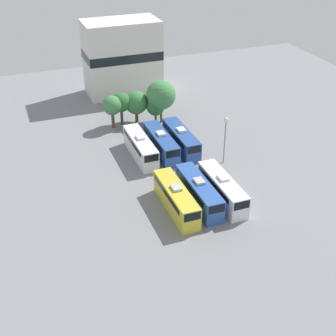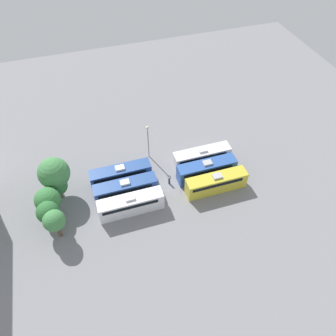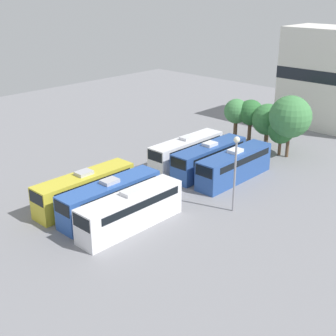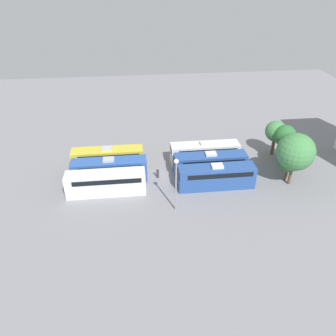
{
  "view_description": "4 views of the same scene",
  "coord_description": "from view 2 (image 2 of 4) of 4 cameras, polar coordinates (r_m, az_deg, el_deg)",
  "views": [
    {
      "loc": [
        -22.16,
        -54.77,
        36.57
      ],
      "look_at": [
        -1.72,
        -0.2,
        1.8
      ],
      "focal_mm": 50.0,
      "sensor_mm": 36.0,
      "label": 1
    },
    {
      "loc": [
        -36.01,
        11.33,
        45.55
      ],
      "look_at": [
        1.14,
        -0.44,
        3.2
      ],
      "focal_mm": 35.0,
      "sensor_mm": 36.0,
      "label": 2
    },
    {
      "loc": [
        31.61,
        -32.83,
        20.74
      ],
      "look_at": [
        1.27,
        -0.82,
        3.25
      ],
      "focal_mm": 50.0,
      "sensor_mm": 36.0,
      "label": 3
    },
    {
      "loc": [
        41.21,
        -3.48,
        27.13
      ],
      "look_at": [
        1.06,
        1.05,
        2.1
      ],
      "focal_mm": 35.0,
      "sensor_mm": 36.0,
      "label": 4
    }
  ],
  "objects": [
    {
      "name": "tree_1",
      "position": [
        53.64,
        -20.19,
        -7.26
      ],
      "size": [
        3.51,
        3.51,
        6.01
      ],
      "color": "brown",
      "rests_on": "ground_plane"
    },
    {
      "name": "tree_3",
      "position": [
        57.91,
        -18.66,
        -2.94
      ],
      "size": [
        3.3,
        3.3,
        4.89
      ],
      "color": "brown",
      "rests_on": "ground_plane"
    },
    {
      "name": "ground_plane",
      "position": [
        59.16,
        -0.07,
        -2.97
      ],
      "size": [
        108.5,
        108.5,
        0.0
      ],
      "primitive_type": "plane",
      "color": "gray"
    },
    {
      "name": "bus_5",
      "position": [
        59.04,
        -8.25,
        -1.07
      ],
      "size": [
        2.56,
        10.88,
        3.65
      ],
      "color": "#284C93",
      "rests_on": "ground_plane"
    },
    {
      "name": "tree_2",
      "position": [
        55.71,
        -20.2,
        -5.26
      ],
      "size": [
        4.21,
        4.21,
        5.91
      ],
      "color": "brown",
      "rests_on": "ground_plane"
    },
    {
      "name": "bus_1",
      "position": [
        59.66,
        6.71,
        -0.2
      ],
      "size": [
        2.56,
        10.88,
        3.65
      ],
      "color": "#2D56A8",
      "rests_on": "ground_plane"
    },
    {
      "name": "bus_4",
      "position": [
        56.77,
        -7.41,
        -3.57
      ],
      "size": [
        2.56,
        10.88,
        3.65
      ],
      "color": "#284C93",
      "rests_on": "ground_plane"
    },
    {
      "name": "bus_3",
      "position": [
        54.65,
        -6.51,
        -6.24
      ],
      "size": [
        2.56,
        10.88,
        3.65
      ],
      "color": "silver",
      "rests_on": "ground_plane"
    },
    {
      "name": "tree_0",
      "position": [
        52.42,
        -19.22,
        -8.68
      ],
      "size": [
        3.41,
        3.41,
        5.96
      ],
      "color": "brown",
      "rests_on": "ground_plane"
    },
    {
      "name": "bus_2",
      "position": [
        61.82,
        5.89,
        2.03
      ],
      "size": [
        2.56,
        10.88,
        3.65
      ],
      "color": "silver",
      "rests_on": "ground_plane"
    },
    {
      "name": "light_pole",
      "position": [
        60.59,
        -3.52,
        5.5
      ],
      "size": [
        0.6,
        0.6,
        7.61
      ],
      "color": "gray",
      "rests_on": "ground_plane"
    },
    {
      "name": "tree_4",
      "position": [
        57.18,
        -19.26,
        -0.83
      ],
      "size": [
        5.28,
        5.28,
        7.93
      ],
      "color": "brown",
      "rests_on": "ground_plane"
    },
    {
      "name": "bus_0",
      "position": [
        57.79,
        8.35,
        -2.5
      ],
      "size": [
        2.56,
        10.88,
        3.65
      ],
      "color": "gold",
      "rests_on": "ground_plane"
    },
    {
      "name": "worker_person",
      "position": [
        58.77,
        0.23,
        -2.22
      ],
      "size": [
        0.36,
        0.36,
        1.7
      ],
      "color": "#333338",
      "rests_on": "ground_plane"
    }
  ]
}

